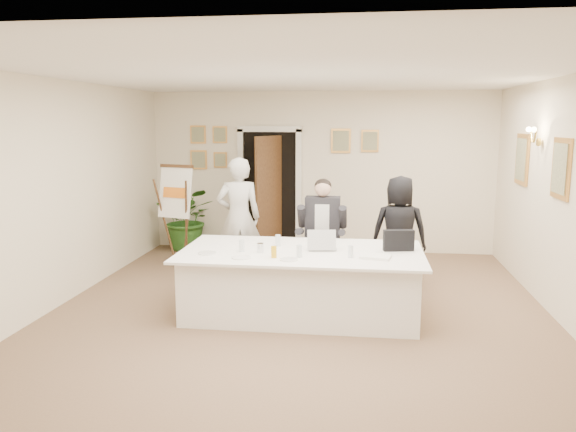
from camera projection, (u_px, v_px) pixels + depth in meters
The scene contains 28 objects.
floor at pixel (298, 315), 6.69m from camera, with size 7.00×7.00×0.00m, color brown.
ceiling at pixel (298, 74), 6.22m from camera, with size 6.00×7.00×0.02m, color white.
wall_back at pixel (320, 172), 9.88m from camera, with size 6.00×0.10×2.80m, color #F2EBCC.
wall_front at pixel (225, 286), 3.03m from camera, with size 6.00×0.10×2.80m, color #F2EBCC.
wall_left at pixel (54, 195), 6.84m from camera, with size 0.10×7.00×2.80m, color #F2EBCC.
wall_right at pixel (573, 204), 6.07m from camera, with size 0.10×7.00×2.80m, color #F2EBCC.
doorway at pixel (270, 193), 9.87m from camera, with size 1.14×0.86×2.20m.
pictures_back_wall at pixel (275, 146), 9.87m from camera, with size 3.40×0.06×0.80m, color gold, non-canonical shape.
pictures_right_wall at pixel (539, 163), 7.19m from camera, with size 0.06×2.20×0.80m, color gold, non-canonical shape.
wall_sconce at pixel (535, 136), 7.14m from camera, with size 0.20×0.30×0.24m, color #B39339, non-canonical shape.
conference_table at pixel (301, 282), 6.69m from camera, with size 2.85×1.51×0.78m.
seated_man at pixel (322, 232), 7.78m from camera, with size 0.65×0.70×1.52m, color black, non-canonical shape.
flip_chart at pixel (179, 221), 8.77m from camera, with size 0.58×0.42×1.59m.
standing_man at pixel (239, 218), 8.24m from camera, with size 0.65×0.42×1.77m, color silver.
standing_woman at pixel (399, 231), 7.76m from camera, with size 0.76×0.49×1.56m, color black.
potted_palm at pixel (188, 218), 10.02m from camera, with size 1.03×0.89×1.14m, color #2A5E1F.
laptop at pixel (322, 238), 6.67m from camera, with size 0.33×0.36×0.28m, color #B7BABC, non-canonical shape.
laptop_bag at pixel (399, 240), 6.59m from camera, with size 0.36×0.10×0.25m, color black.
paper_stack at pixel (376, 257), 6.25m from camera, with size 0.33×0.23×0.03m, color white.
plate_left at pixel (207, 253), 6.46m from camera, with size 0.21×0.21×0.01m, color white.
plate_mid at pixel (241, 257), 6.25m from camera, with size 0.22×0.22×0.01m, color white.
plate_near at pixel (289, 260), 6.16m from camera, with size 0.20×0.20×0.01m, color white.
glass_a at pixel (242, 246), 6.55m from camera, with size 0.06×0.06×0.14m, color silver.
glass_b at pixel (299, 251), 6.29m from camera, with size 0.06×0.06×0.14m, color silver.
glass_c at pixel (351, 252), 6.27m from camera, with size 0.06×0.06×0.14m, color silver.
glass_d at pixel (278, 240), 6.86m from camera, with size 0.06×0.06×0.14m, color silver.
oj_glass at pixel (274, 252), 6.27m from camera, with size 0.06×0.06×0.13m, color gold.
steel_jug at pixel (260, 248), 6.52m from camera, with size 0.08×0.08×0.11m, color silver.
Camera 1 is at (0.72, -6.36, 2.28)m, focal length 35.00 mm.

